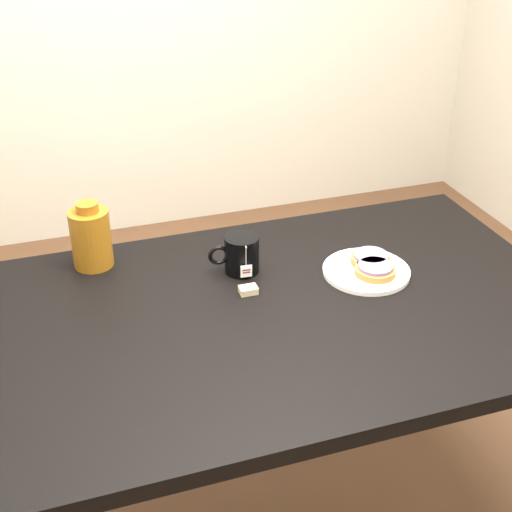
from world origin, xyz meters
name	(u,v)px	position (x,y,z in m)	size (l,w,h in m)	color
table	(291,333)	(0.00, 0.00, 0.67)	(1.40, 0.90, 0.75)	black
plate	(366,270)	(0.24, 0.08, 0.76)	(0.23, 0.23, 0.02)	white
bagel_back	(371,259)	(0.26, 0.11, 0.78)	(0.15, 0.15, 0.03)	brown
bagel_front	(375,270)	(0.25, 0.05, 0.78)	(0.15, 0.15, 0.03)	brown
mug	(241,254)	(-0.07, 0.20, 0.80)	(0.14, 0.10, 0.10)	black
teabag_pouch	(248,290)	(-0.08, 0.09, 0.76)	(0.04, 0.03, 0.02)	#C6B793
bagel_package	(91,237)	(-0.43, 0.35, 0.83)	(0.14, 0.14, 0.18)	#60360C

